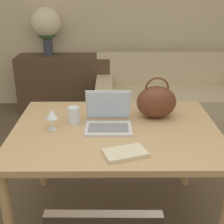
{
  "coord_description": "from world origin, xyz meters",
  "views": [
    {
      "loc": [
        -0.05,
        -1.29,
        1.67
      ],
      "look_at": [
        -0.03,
        0.59,
        0.89
      ],
      "focal_mm": 50.0,
      "sensor_mm": 36.0,
      "label": 1
    }
  ],
  "objects_px": {
    "laptop": "(108,117)",
    "flower_vase": "(46,25)",
    "drinking_glass": "(74,115)",
    "wine_glass": "(52,115)",
    "couch": "(172,99)",
    "handbag": "(156,102)"
  },
  "relations": [
    {
      "from": "couch",
      "to": "laptop",
      "type": "height_order",
      "value": "laptop"
    },
    {
      "from": "wine_glass",
      "to": "handbag",
      "type": "bearing_deg",
      "value": 15.59
    },
    {
      "from": "drinking_glass",
      "to": "wine_glass",
      "type": "relative_size",
      "value": 0.84
    },
    {
      "from": "laptop",
      "to": "couch",
      "type": "bearing_deg",
      "value": 66.12
    },
    {
      "from": "couch",
      "to": "flower_vase",
      "type": "distance_m",
      "value": 1.89
    },
    {
      "from": "couch",
      "to": "wine_glass",
      "type": "relative_size",
      "value": 13.55
    },
    {
      "from": "wine_glass",
      "to": "laptop",
      "type": "bearing_deg",
      "value": 8.97
    },
    {
      "from": "handbag",
      "to": "flower_vase",
      "type": "relative_size",
      "value": 0.49
    },
    {
      "from": "wine_glass",
      "to": "flower_vase",
      "type": "height_order",
      "value": "flower_vase"
    },
    {
      "from": "drinking_glass",
      "to": "flower_vase",
      "type": "relative_size",
      "value": 0.19
    },
    {
      "from": "laptop",
      "to": "flower_vase",
      "type": "height_order",
      "value": "flower_vase"
    },
    {
      "from": "flower_vase",
      "to": "drinking_glass",
      "type": "bearing_deg",
      "value": -75.34
    },
    {
      "from": "drinking_glass",
      "to": "handbag",
      "type": "distance_m",
      "value": 0.59
    },
    {
      "from": "laptop",
      "to": "wine_glass",
      "type": "distance_m",
      "value": 0.38
    },
    {
      "from": "wine_glass",
      "to": "flower_vase",
      "type": "xyz_separation_m",
      "value": [
        -0.45,
        2.3,
        0.28
      ]
    },
    {
      "from": "drinking_glass",
      "to": "flower_vase",
      "type": "bearing_deg",
      "value": 104.66
    },
    {
      "from": "handbag",
      "to": "drinking_glass",
      "type": "bearing_deg",
      "value": -170.09
    },
    {
      "from": "laptop",
      "to": "handbag",
      "type": "bearing_deg",
      "value": 22.31
    },
    {
      "from": "flower_vase",
      "to": "couch",
      "type": "bearing_deg",
      "value": -14.48
    },
    {
      "from": "couch",
      "to": "drinking_glass",
      "type": "relative_size",
      "value": 16.1
    },
    {
      "from": "laptop",
      "to": "wine_glass",
      "type": "height_order",
      "value": "laptop"
    },
    {
      "from": "handbag",
      "to": "flower_vase",
      "type": "distance_m",
      "value": 2.42
    }
  ]
}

